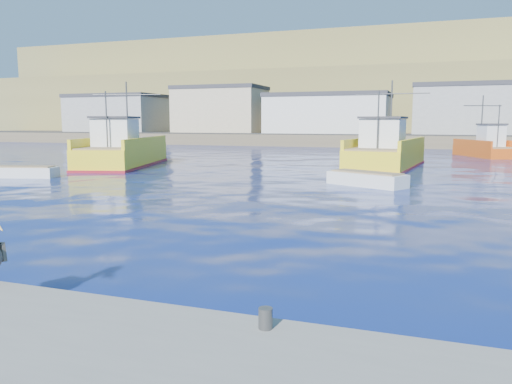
% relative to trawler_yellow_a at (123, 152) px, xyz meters
% --- Properties ---
extents(ground, '(260.00, 260.00, 0.00)m').
position_rel_trawler_yellow_a_xyz_m(ground, '(17.36, -23.19, -1.07)').
color(ground, navy).
rests_on(ground, ground).
extents(dock_bollards, '(36.20, 0.20, 0.30)m').
position_rel_trawler_yellow_a_xyz_m(dock_bollards, '(17.96, -26.59, -0.42)').
color(dock_bollards, '#4C4C4C').
rests_on(dock_bollards, dock).
extents(far_shore, '(200.00, 81.00, 24.00)m').
position_rel_trawler_yellow_a_xyz_m(far_shore, '(17.36, 86.01, 7.91)').
color(far_shore, brown).
rests_on(far_shore, ground).
extents(trawler_yellow_a, '(7.04, 12.48, 6.59)m').
position_rel_trawler_yellow_a_xyz_m(trawler_yellow_a, '(0.00, 0.00, 0.00)').
color(trawler_yellow_a, yellow).
rests_on(trawler_yellow_a, ground).
extents(trawler_yellow_b, '(5.50, 11.97, 6.55)m').
position_rel_trawler_yellow_a_xyz_m(trawler_yellow_b, '(19.31, 5.22, -0.01)').
color(trawler_yellow_b, yellow).
rests_on(trawler_yellow_b, ground).
extents(boat_orange, '(5.54, 7.88, 5.96)m').
position_rel_trawler_yellow_a_xyz_m(boat_orange, '(27.48, 20.32, -0.08)').
color(boat_orange, '#D44E11').
rests_on(boat_orange, ground).
extents(skiff_left, '(4.11, 2.33, 0.85)m').
position_rel_trawler_yellow_a_xyz_m(skiff_left, '(-1.06, -8.88, -0.80)').
color(skiff_left, silver).
rests_on(skiff_left, ground).
extents(skiff_mid, '(4.45, 3.30, 0.92)m').
position_rel_trawler_yellow_a_xyz_m(skiff_mid, '(19.29, -6.11, -0.77)').
color(skiff_mid, silver).
rests_on(skiff_mid, ground).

